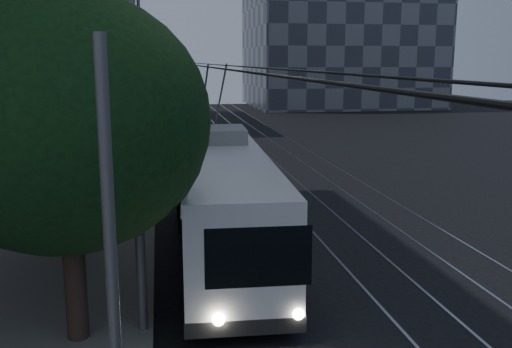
{
  "coord_description": "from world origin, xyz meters",
  "views": [
    {
      "loc": [
        -4.73,
        -16.1,
        5.71
      ],
      "look_at": [
        -1.63,
        2.12,
        2.02
      ],
      "focal_mm": 40.0,
      "sensor_mm": 36.0,
      "label": 1
    }
  ],
  "objects_px": {
    "pickup_silver": "(191,161)",
    "car_white_d": "(181,121)",
    "streetlamp_near": "(154,73)",
    "streetlamp_far": "(147,47)",
    "car_white_b": "(186,144)",
    "car_white_c": "(188,132)",
    "trolleybus": "(225,202)",
    "car_white_a": "(196,150)"
  },
  "relations": [
    {
      "from": "car_white_b",
      "to": "streetlamp_near",
      "type": "height_order",
      "value": "streetlamp_near"
    },
    {
      "from": "car_white_a",
      "to": "car_white_b",
      "type": "height_order",
      "value": "car_white_a"
    },
    {
      "from": "trolleybus",
      "to": "pickup_silver",
      "type": "bearing_deg",
      "value": 94.14
    },
    {
      "from": "car_white_c",
      "to": "streetlamp_far",
      "type": "height_order",
      "value": "streetlamp_far"
    },
    {
      "from": "car_white_a",
      "to": "streetlamp_far",
      "type": "distance_m",
      "value": 7.52
    },
    {
      "from": "car_white_c",
      "to": "streetlamp_far",
      "type": "xyz_separation_m",
      "value": [
        -2.61,
        -4.45,
        5.75
      ]
    },
    {
      "from": "car_white_c",
      "to": "car_white_a",
      "type": "bearing_deg",
      "value": -102.92
    },
    {
      "from": "streetlamp_near",
      "to": "streetlamp_far",
      "type": "height_order",
      "value": "streetlamp_far"
    },
    {
      "from": "streetlamp_near",
      "to": "car_white_d",
      "type": "bearing_deg",
      "value": 87.12
    },
    {
      "from": "car_white_b",
      "to": "streetlamp_far",
      "type": "distance_m",
      "value": 6.31
    },
    {
      "from": "trolleybus",
      "to": "car_white_a",
      "type": "distance_m",
      "value": 15.87
    },
    {
      "from": "pickup_silver",
      "to": "car_white_d",
      "type": "bearing_deg",
      "value": 86.67
    },
    {
      "from": "car_white_a",
      "to": "streetlamp_near",
      "type": "bearing_deg",
      "value": -109.03
    },
    {
      "from": "car_white_d",
      "to": "streetlamp_near",
      "type": "relative_size",
      "value": 0.52
    },
    {
      "from": "car_white_b",
      "to": "car_white_c",
      "type": "xyz_separation_m",
      "value": [
        0.42,
        5.0,
        0.14
      ]
    },
    {
      "from": "pickup_silver",
      "to": "car_white_b",
      "type": "bearing_deg",
      "value": 86.63
    },
    {
      "from": "streetlamp_far",
      "to": "trolleybus",
      "type": "bearing_deg",
      "value": -83.1
    },
    {
      "from": "streetlamp_far",
      "to": "car_white_b",
      "type": "bearing_deg",
      "value": -14.14
    },
    {
      "from": "car_white_a",
      "to": "streetlamp_far",
      "type": "height_order",
      "value": "streetlamp_far"
    },
    {
      "from": "trolleybus",
      "to": "car_white_c",
      "type": "distance_m",
      "value": 24.35
    },
    {
      "from": "streetlamp_near",
      "to": "streetlamp_far",
      "type": "distance_m",
      "value": 24.77
    },
    {
      "from": "trolleybus",
      "to": "car_white_b",
      "type": "bearing_deg",
      "value": 93.27
    },
    {
      "from": "trolleybus",
      "to": "pickup_silver",
      "type": "relative_size",
      "value": 2.16
    },
    {
      "from": "car_white_b",
      "to": "car_white_c",
      "type": "bearing_deg",
      "value": 87.23
    },
    {
      "from": "pickup_silver",
      "to": "car_white_c",
      "type": "relative_size",
      "value": 1.22
    },
    {
      "from": "pickup_silver",
      "to": "car_white_c",
      "type": "height_order",
      "value": "pickup_silver"
    },
    {
      "from": "car_white_b",
      "to": "streetlamp_far",
      "type": "xyz_separation_m",
      "value": [
        -2.19,
        0.55,
        5.89
      ]
    },
    {
      "from": "car_white_b",
      "to": "car_white_d",
      "type": "bearing_deg",
      "value": 91.34
    },
    {
      "from": "trolleybus",
      "to": "car_white_c",
      "type": "height_order",
      "value": "trolleybus"
    },
    {
      "from": "pickup_silver",
      "to": "car_white_a",
      "type": "relative_size",
      "value": 1.29
    },
    {
      "from": "streetlamp_near",
      "to": "streetlamp_far",
      "type": "bearing_deg",
      "value": 91.17
    },
    {
      "from": "pickup_silver",
      "to": "car_white_b",
      "type": "distance_m",
      "value": 7.25
    },
    {
      "from": "car_white_a",
      "to": "car_white_c",
      "type": "bearing_deg",
      "value": 76.77
    },
    {
      "from": "car_white_a",
      "to": "car_white_d",
      "type": "xyz_separation_m",
      "value": [
        -0.27,
        15.65,
        0.07
      ]
    },
    {
      "from": "trolleybus",
      "to": "car_white_d",
      "type": "relative_size",
      "value": 2.55
    },
    {
      "from": "streetlamp_near",
      "to": "pickup_silver",
      "type": "bearing_deg",
      "value": 84.68
    },
    {
      "from": "pickup_silver",
      "to": "car_white_c",
      "type": "xyz_separation_m",
      "value": [
        0.52,
        12.25,
        -0.02
      ]
    },
    {
      "from": "car_white_c",
      "to": "streetlamp_near",
      "type": "height_order",
      "value": "streetlamp_near"
    },
    {
      "from": "pickup_silver",
      "to": "streetlamp_near",
      "type": "relative_size",
      "value": 0.61
    },
    {
      "from": "trolleybus",
      "to": "car_white_b",
      "type": "distance_m",
      "value": 19.37
    },
    {
      "from": "trolleybus",
      "to": "car_white_c",
      "type": "xyz_separation_m",
      "value": [
        0.2,
        24.34,
        -0.88
      ]
    },
    {
      "from": "trolleybus",
      "to": "car_white_d",
      "type": "distance_m",
      "value": 31.51
    }
  ]
}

